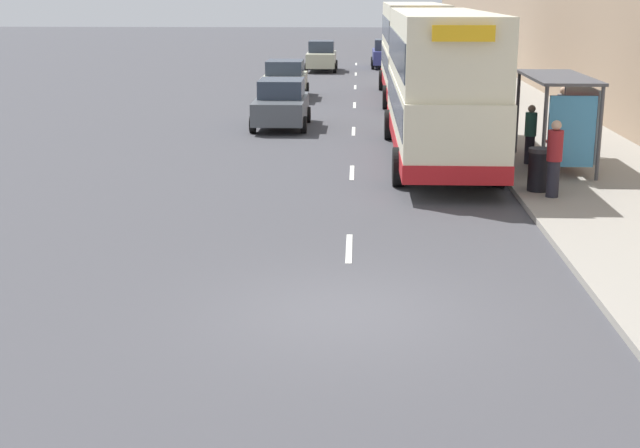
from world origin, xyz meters
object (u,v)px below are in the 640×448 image
Objects in this scene: bus_shelter at (566,105)px; litter_bin at (539,169)px; double_decker_bus_ahead at (413,49)px; pedestrian_3 at (530,134)px; car_0 at (321,56)px; car_2 at (281,104)px; pedestrian_at_shelter at (562,115)px; car_1 at (387,54)px; pedestrian_2 at (555,123)px; pedestrian_1 at (554,158)px; double_decker_bus_near at (439,83)px; car_3 at (285,80)px.

litter_bin is at bearing -112.33° from bus_shelter.
double_decker_bus_ahead is 16.59m from pedestrian_3.
car_0 is at bearing 104.10° from bus_shelter.
car_2 is at bearing 135.66° from pedestrian_3.
pedestrian_at_shelter is 7.06m from litter_bin.
car_0 is 29.06m from pedestrian_at_shelter.
litter_bin is (2.54, -37.16, -0.22)m from car_1.
bus_shelter is 2.58× the size of pedestrian_2.
car_1 reaches higher than pedestrian_3.
litter_bin is at bearing 107.50° from pedestrian_1.
pedestrian_at_shelter is 3.58m from pedestrian_3.
bus_shelter is 3.94m from pedestrian_at_shelter.
car_0 is at bearing 98.78° from double_decker_bus_near.
double_decker_bus_ahead is 6.24× the size of pedestrian_at_shelter.
pedestrian_at_shelter reaches higher than pedestrian_3.
double_decker_bus_near is at bearing 114.26° from litter_bin.
pedestrian_2 is 2.52m from pedestrian_3.
double_decker_bus_near reaches higher than car_0.
car_0 is (-7.91, 31.50, -0.97)m from bus_shelter.
pedestrian_3 is at bearing -117.27° from pedestrian_2.
bus_shelter is 3.85m from pedestrian_1.
litter_bin is at bearing -86.10° from car_1.
double_decker_bus_near reaches higher than bus_shelter.
double_decker_bus_near is 4.77m from pedestrian_at_shelter.
car_3 is (-0.61, 9.14, -0.00)m from car_2.
double_decker_bus_near is 2.73× the size of car_2.
double_decker_bus_near is 5.86m from pedestrian_1.
car_2 is at bearing 136.40° from bus_shelter.
pedestrian_3 is (-0.79, 0.56, -0.89)m from bus_shelter.
bus_shelter is at bearing -35.47° from pedestrian_3.
car_0 is at bearing -147.19° from car_1.
double_decker_bus_ahead is 10.86× the size of litter_bin.
pedestrian_1 reaches higher than car_1.
pedestrian_3 is at bearing 86.96° from pedestrian_1.
double_decker_bus_ahead reaches higher than pedestrian_at_shelter.
car_3 is 16.59m from pedestrian_at_shelter.
bus_shelter is 2.31× the size of pedestrian_1.
bus_shelter is at bearing -79.44° from double_decker_bus_ahead.
car_0 is 14.39m from car_3.
double_decker_bus_near reaches higher than car_2.
pedestrian_1 is (-1.02, -3.63, -0.81)m from bus_shelter.
double_decker_bus_near reaches higher than pedestrian_1.
car_3 is 22.28m from pedestrian_1.
pedestrian_at_shelter reaches higher than litter_bin.
car_0 is at bearing -91.25° from car_2.
pedestrian_3 is at bearing 144.53° from bus_shelter.
car_0 is 0.93× the size of car_1.
pedestrian_1 is at bearing -66.54° from double_decker_bus_near.
car_1 is (-0.60, 17.25, -1.39)m from double_decker_bus_ahead.
car_3 is at bearing 111.08° from pedestrian_1.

